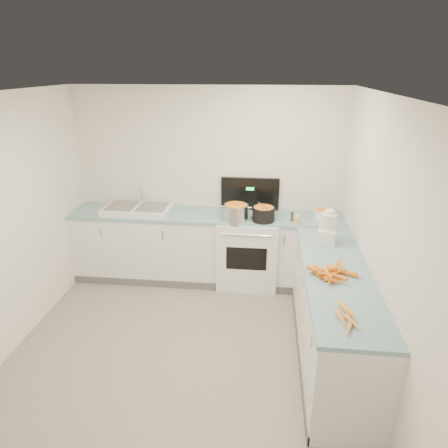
# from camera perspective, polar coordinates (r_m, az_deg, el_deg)

# --- Properties ---
(floor) EXTENTS (3.50, 4.00, 0.00)m
(floor) POSITION_cam_1_polar(r_m,az_deg,el_deg) (4.16, -6.09, -19.21)
(floor) COLOR gray
(floor) RESTS_ON ground
(ceiling) EXTENTS (3.50, 4.00, 0.00)m
(ceiling) POSITION_cam_1_polar(r_m,az_deg,el_deg) (3.16, -7.96, 17.62)
(ceiling) COLOR white
(ceiling) RESTS_ON ground
(wall_back) EXTENTS (3.50, 0.00, 2.50)m
(wall_back) POSITION_cam_1_polar(r_m,az_deg,el_deg) (5.32, -2.18, 5.70)
(wall_back) COLOR white
(wall_back) RESTS_ON ground
(wall_right) EXTENTS (0.00, 4.00, 2.50)m
(wall_right) POSITION_cam_1_polar(r_m,az_deg,el_deg) (3.54, 22.05, -4.47)
(wall_right) COLOR white
(wall_right) RESTS_ON ground
(counter_back) EXTENTS (3.50, 0.62, 0.94)m
(counter_back) POSITION_cam_1_polar(r_m,az_deg,el_deg) (5.31, -2.53, -3.30)
(counter_back) COLOR white
(counter_back) RESTS_ON ground
(counter_right) EXTENTS (0.62, 2.20, 0.94)m
(counter_right) POSITION_cam_1_polar(r_m,az_deg,el_deg) (4.10, 15.31, -12.37)
(counter_right) COLOR white
(counter_right) RESTS_ON ground
(stove) EXTENTS (0.76, 0.65, 1.36)m
(stove) POSITION_cam_1_polar(r_m,az_deg,el_deg) (5.25, 3.41, -3.60)
(stove) COLOR white
(stove) RESTS_ON ground
(sink) EXTENTS (0.86, 0.52, 0.31)m
(sink) POSITION_cam_1_polar(r_m,az_deg,el_deg) (5.33, -12.24, 2.16)
(sink) COLOR white
(sink) RESTS_ON counter_back
(steel_pot) EXTENTS (0.32, 0.32, 0.22)m
(steel_pot) POSITION_cam_1_polar(r_m,az_deg,el_deg) (4.89, 1.69, 1.54)
(steel_pot) COLOR silver
(steel_pot) RESTS_ON stove
(black_pot) EXTENTS (0.32, 0.32, 0.20)m
(black_pot) POSITION_cam_1_polar(r_m,az_deg,el_deg) (4.90, 5.66, 1.31)
(black_pot) COLOR black
(black_pot) RESTS_ON stove
(wooden_spoon) EXTENTS (0.15, 0.30, 0.01)m
(wooden_spoon) POSITION_cam_1_polar(r_m,az_deg,el_deg) (4.86, 5.71, 2.49)
(wooden_spoon) COLOR #AD7A47
(wooden_spoon) RESTS_ON black_pot
(mixing_bowl) EXTENTS (0.28, 0.28, 0.11)m
(mixing_bowl) POSITION_cam_1_polar(r_m,az_deg,el_deg) (5.09, 14.06, 1.30)
(mixing_bowl) COLOR white
(mixing_bowl) RESTS_ON counter_back
(extract_bottle) EXTENTS (0.04, 0.04, 0.09)m
(extract_bottle) POSITION_cam_1_polar(r_m,az_deg,el_deg) (4.95, 9.68, 0.94)
(extract_bottle) COLOR #593319
(extract_bottle) RESTS_ON counter_back
(spice_jar) EXTENTS (0.06, 0.06, 0.10)m
(spice_jar) POSITION_cam_1_polar(r_m,az_deg,el_deg) (4.85, 10.43, 0.46)
(spice_jar) COLOR #E5B266
(spice_jar) RESTS_ON counter_back
(food_processor) EXTENTS (0.22, 0.25, 0.37)m
(food_processor) POSITION_cam_1_polar(r_m,az_deg,el_deg) (4.38, 14.58, -0.68)
(food_processor) COLOR white
(food_processor) RESTS_ON counter_right
(carrot_pile) EXTENTS (0.49, 0.42, 0.10)m
(carrot_pile) POSITION_cam_1_polar(r_m,az_deg,el_deg) (3.74, 15.15, -6.80)
(carrot_pile) COLOR orange
(carrot_pile) RESTS_ON counter_right
(peeled_carrots) EXTENTS (0.17, 0.43, 0.04)m
(peeled_carrots) POSITION_cam_1_polar(r_m,az_deg,el_deg) (3.19, 17.30, -12.79)
(peeled_carrots) COLOR orange
(peeled_carrots) RESTS_ON counter_right
(peelings) EXTENTS (0.19, 0.21, 0.01)m
(peelings) POSITION_cam_1_polar(r_m,az_deg,el_deg) (5.35, -14.20, 2.53)
(peelings) COLOR tan
(peelings) RESTS_ON sink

